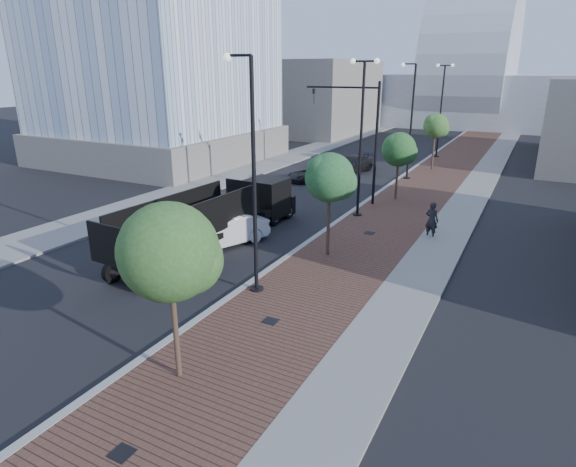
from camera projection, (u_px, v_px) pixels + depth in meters
The scene contains 25 objects.
ground at pixel (18, 450), 11.34m from camera, with size 220.00×220.00×0.00m, color black.
sidewalk at pixel (455, 170), 43.24m from camera, with size 7.00×140.00×0.12m, color #4C2D23.
concrete_strip at pixel (486, 172), 42.05m from camera, with size 2.40×140.00×0.13m, color slate.
curb at pixel (416, 166), 44.78m from camera, with size 0.30×140.00×0.14m, color gray.
west_sidewalk at pixel (294, 155), 50.52m from camera, with size 4.00×140.00×0.12m, color slate.
dump_truck at pixel (233, 214), 25.64m from camera, with size 2.73×13.39×2.95m.
white_sedan at pixel (224, 231), 24.41m from camera, with size 1.68×4.81×1.59m, color silver.
dark_car_mid at pixel (309, 174), 38.95m from camera, with size 1.86×4.04×1.12m, color black.
dark_car_far at pixel (352, 164), 42.22m from camera, with size 2.01×4.95×1.44m, color black.
pedestrian at pixel (432, 220), 25.41m from camera, with size 0.73×0.48×2.01m, color black.
streetlight_1 at pixel (252, 189), 18.08m from camera, with size 1.44×0.56×9.21m.
streetlight_2 at pixel (361, 139), 27.91m from camera, with size 1.72×0.56×9.28m.
streetlight_3 at pixel (409, 127), 38.16m from camera, with size 1.44×0.56×9.21m.
streetlight_4 at pixel (441, 110), 47.99m from camera, with size 1.72×0.56×9.28m.
traffic_mast at pixel (363, 130), 30.77m from camera, with size 5.09×0.20×8.00m.
tree_0 at pixel (171, 252), 12.68m from camera, with size 2.74×2.74×5.37m.
tree_1 at pixel (331, 178), 21.91m from camera, with size 2.37×2.32×5.08m.
tree_2 at pixel (400, 150), 32.07m from camera, with size 2.37×2.32×4.72m.
tree_3 at pixel (436, 126), 41.97m from camera, with size 2.23×2.16×5.08m.
tower_podium at pixel (163, 145), 48.21m from camera, with size 19.00×19.00×3.00m, color slate.
convention_center at pixel (470, 87), 81.38m from camera, with size 50.00×30.00×50.00m.
commercial_block_nw at pixel (314, 97), 68.73m from camera, with size 14.00×20.00×10.00m, color slate.
utility_cover_0 at pixel (122, 453), 11.08m from camera, with size 0.50×0.50×0.02m, color black.
utility_cover_1 at pixel (271, 321), 16.93m from camera, with size 0.50×0.50×0.02m, color black.
utility_cover_2 at pixel (369, 233), 26.14m from camera, with size 0.50×0.50×0.02m, color black.
Camera 1 is at (9.95, -4.97, 8.60)m, focal length 29.55 mm.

